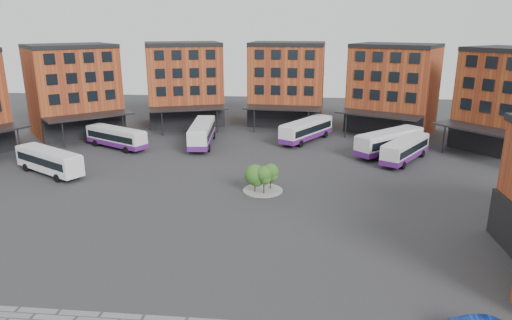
# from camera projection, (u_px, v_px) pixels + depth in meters

# --- Properties ---
(ground) EXTENTS (160.00, 160.00, 0.00)m
(ground) POSITION_uv_depth(u_px,v_px,m) (228.00, 239.00, 39.00)
(ground) COLOR #28282B
(ground) RESTS_ON ground
(main_building) EXTENTS (94.14, 42.48, 14.60)m
(main_building) POSITION_uv_depth(u_px,v_px,m) (235.00, 91.00, 73.86)
(main_building) COLOR #9B4721
(main_building) RESTS_ON ground
(tree_island) EXTENTS (4.40, 4.40, 3.17)m
(tree_island) POSITION_uv_depth(u_px,v_px,m) (262.00, 176.00, 49.38)
(tree_island) COLOR gray
(tree_island) RESTS_ON ground
(bus_a) EXTENTS (10.58, 7.60, 3.06)m
(bus_a) POSITION_uv_depth(u_px,v_px,m) (49.00, 160.00, 55.40)
(bus_a) COLOR white
(bus_a) RESTS_ON ground
(bus_b) EXTENTS (10.62, 7.34, 3.03)m
(bus_b) POSITION_uv_depth(u_px,v_px,m) (116.00, 137.00, 67.15)
(bus_b) COLOR silver
(bus_b) RESTS_ON ground
(bus_c) EXTENTS (3.95, 12.47, 3.46)m
(bus_c) POSITION_uv_depth(u_px,v_px,m) (202.00, 133.00, 68.73)
(bus_c) COLOR silver
(bus_c) RESTS_ON ground
(bus_d) EXTENTS (8.46, 11.46, 3.32)m
(bus_d) POSITION_uv_depth(u_px,v_px,m) (307.00, 130.00, 71.22)
(bus_d) COLOR white
(bus_d) RESTS_ON ground
(bus_e) EXTENTS (10.64, 10.20, 3.38)m
(bus_e) POSITION_uv_depth(u_px,v_px,m) (390.00, 142.00, 63.84)
(bus_e) COLOR white
(bus_e) RESTS_ON ground
(bus_f) EXTENTS (8.04, 10.54, 3.08)m
(bus_f) POSITION_uv_depth(u_px,v_px,m) (405.00, 149.00, 60.65)
(bus_f) COLOR silver
(bus_f) RESTS_ON ground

